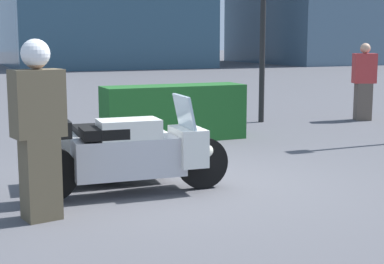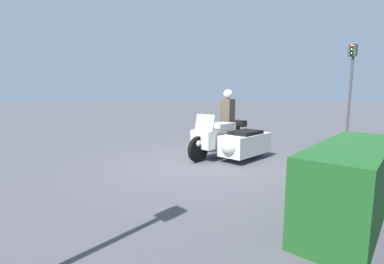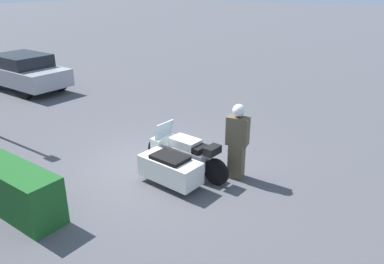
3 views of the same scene
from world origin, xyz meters
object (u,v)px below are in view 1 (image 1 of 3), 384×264
at_px(hedge_bush_curbside, 174,113).
at_px(pedestrian_bystander, 364,82).
at_px(police_motorcycle, 125,150).
at_px(officer_rider, 38,126).

bearing_deg(hedge_bush_curbside, pedestrian_bystander, 9.73).
relative_size(hedge_bush_curbside, pedestrian_bystander, 1.49).
bearing_deg(police_motorcycle, officer_rider, -138.76).
distance_m(police_motorcycle, officer_rider, 1.53).
xyz_separation_m(officer_rider, hedge_bush_curbside, (2.92, 3.85, -0.46)).
relative_size(police_motorcycle, officer_rider, 1.36).
height_order(hedge_bush_curbside, pedestrian_bystander, pedestrian_bystander).
xyz_separation_m(police_motorcycle, hedge_bush_curbside, (1.78, 2.95, 0.03)).
height_order(officer_rider, hedge_bush_curbside, officer_rider).
bearing_deg(officer_rider, police_motorcycle, -63.90).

